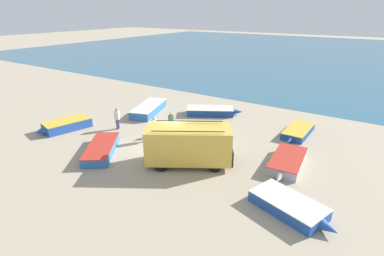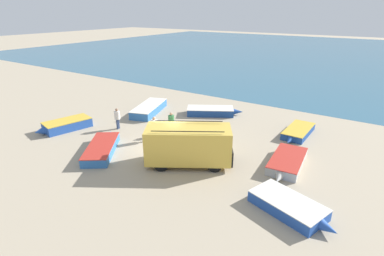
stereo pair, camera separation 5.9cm
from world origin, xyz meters
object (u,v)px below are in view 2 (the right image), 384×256
at_px(fisherman_1, 171,121).
at_px(fishing_rowboat_4, 212,111).
at_px(fisherman_2, 154,126).
at_px(fishing_rowboat_5, 290,206).
at_px(fishing_rowboat_2, 150,108).
at_px(fishing_rowboat_0, 66,125).
at_px(fisherman_0, 117,117).
at_px(fishing_rowboat_6, 102,148).
at_px(fishing_rowboat_1, 287,162).
at_px(fishing_rowboat_3, 298,132).
at_px(parked_van, 189,144).

bearing_deg(fisherman_1, fishing_rowboat_4, 111.39).
bearing_deg(fishing_rowboat_4, fisherman_2, -125.50).
bearing_deg(fishing_rowboat_5, fishing_rowboat_4, 153.05).
distance_m(fishing_rowboat_2, fishing_rowboat_4, 5.40).
xyz_separation_m(fishing_rowboat_0, fisherman_0, (3.16, 2.23, 0.61)).
xyz_separation_m(fishing_rowboat_0, fishing_rowboat_6, (5.22, -1.09, -0.06)).
xyz_separation_m(fishing_rowboat_2, fisherman_1, (4.59, -2.95, 0.64)).
height_order(fishing_rowboat_4, fishing_rowboat_6, fishing_rowboat_4).
xyz_separation_m(fishing_rowboat_0, fisherman_2, (6.79, 2.15, 0.66)).
relative_size(fishing_rowboat_0, fishing_rowboat_5, 1.02).
bearing_deg(fisherman_2, fisherman_1, 132.09).
height_order(fishing_rowboat_1, fishing_rowboat_3, fishing_rowboat_1).
relative_size(fishing_rowboat_2, fishing_rowboat_6, 1.23).
bearing_deg(fishing_rowboat_0, fisherman_0, 139.12).
xyz_separation_m(fishing_rowboat_1, fishing_rowboat_3, (-0.74, 4.97, -0.02)).
xyz_separation_m(fishing_rowboat_4, fishing_rowboat_6, (-2.16, -10.00, -0.02)).
height_order(fishing_rowboat_2, fishing_rowboat_6, fishing_rowboat_2).
xyz_separation_m(fishing_rowboat_1, fisherman_1, (-8.33, 0.14, 0.71)).
distance_m(fishing_rowboat_5, fishing_rowboat_6, 11.58).
height_order(fishing_rowboat_2, fisherman_2, fisherman_2).
bearing_deg(fishing_rowboat_4, parked_van, -99.18).
relative_size(fishing_rowboat_2, fishing_rowboat_5, 1.39).
bearing_deg(fishing_rowboat_6, fishing_rowboat_2, -16.57).
relative_size(parked_van, fishing_rowboat_6, 1.13).
distance_m(fishing_rowboat_3, fishing_rowboat_4, 7.33).
distance_m(fishing_rowboat_0, fishing_rowboat_6, 5.33).
xyz_separation_m(fishing_rowboat_1, fisherman_2, (-8.65, -1.32, 0.74)).
bearing_deg(fishing_rowboat_4, fishing_rowboat_3, -34.24).
height_order(fishing_rowboat_0, fishing_rowboat_1, fishing_rowboat_0).
height_order(parked_van, fisherman_0, parked_van).
bearing_deg(fisherman_0, fishing_rowboat_6, -71.60).
xyz_separation_m(parked_van, fisherman_0, (-7.46, 1.61, -0.28)).
distance_m(fishing_rowboat_1, fishing_rowboat_3, 5.03).
xyz_separation_m(fishing_rowboat_5, fisherman_1, (-9.68, 4.21, 0.70)).
distance_m(parked_van, fishing_rowboat_3, 8.87).
distance_m(fisherman_0, fisherman_1, 4.19).
bearing_deg(fisherman_1, parked_van, -16.10).
bearing_deg(parked_van, fishing_rowboat_2, 112.14).
xyz_separation_m(fishing_rowboat_3, fisherman_2, (-7.91, -6.29, 0.76)).
xyz_separation_m(fishing_rowboat_2, fishing_rowboat_4, (4.86, 2.35, -0.04)).
height_order(fishing_rowboat_5, fishing_rowboat_6, fishing_rowboat_6).
height_order(fishing_rowboat_0, fisherman_2, fisherman_2).
bearing_deg(fisherman_1, fishing_rowboat_0, -128.77).
relative_size(fishing_rowboat_5, fisherman_0, 2.53).
distance_m(fishing_rowboat_0, fisherman_2, 7.15).
bearing_deg(fishing_rowboat_5, parked_van, -172.83).
relative_size(parked_van, fishing_rowboat_0, 1.26).
height_order(fishing_rowboat_3, fisherman_2, fisherman_2).
bearing_deg(fishing_rowboat_4, fishing_rowboat_5, -75.83).
distance_m(fishing_rowboat_0, fishing_rowboat_5, 16.80).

